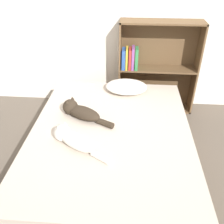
{
  "coord_description": "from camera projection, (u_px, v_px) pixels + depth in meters",
  "views": [
    {
      "loc": [
        0.15,
        -1.76,
        1.83
      ],
      "look_at": [
        0.0,
        0.14,
        0.57
      ],
      "focal_mm": 40.0,
      "sensor_mm": 36.0,
      "label": 1
    }
  ],
  "objects": [
    {
      "name": "cat_dark",
      "position": [
        80.0,
        111.0,
        2.37
      ],
      "size": [
        0.52,
        0.32,
        0.17
      ],
      "rotation": [
        0.0,
        0.0,
        2.67
      ],
      "color": "#33281E",
      "rests_on": "bed"
    },
    {
      "name": "ground_plane",
      "position": [
        111.0,
        167.0,
        2.48
      ],
      "size": [
        8.0,
        8.0,
        0.0
      ],
      "primitive_type": "plane",
      "color": "brown"
    },
    {
      "name": "wall_back",
      "position": [
        120.0,
        7.0,
        2.9
      ],
      "size": [
        8.0,
        0.06,
        2.5
      ],
      "color": "white",
      "rests_on": "ground_plane"
    },
    {
      "name": "cat_light",
      "position": [
        73.0,
        139.0,
        2.02
      ],
      "size": [
        0.5,
        0.35,
        0.16
      ],
      "rotation": [
        0.0,
        0.0,
        2.58
      ],
      "color": "white",
      "rests_on": "bed"
    },
    {
      "name": "bookshelf",
      "position": [
        154.0,
        66.0,
        3.13
      ],
      "size": [
        0.96,
        0.26,
        1.14
      ],
      "color": "brown",
      "rests_on": "ground_plane"
    },
    {
      "name": "bed",
      "position": [
        111.0,
        150.0,
        2.35
      ],
      "size": [
        1.46,
        1.9,
        0.47
      ],
      "color": "#99754C",
      "rests_on": "ground_plane"
    },
    {
      "name": "pillow",
      "position": [
        127.0,
        87.0,
        2.8
      ],
      "size": [
        0.46,
        0.35,
        0.1
      ],
      "color": "white",
      "rests_on": "bed"
    }
  ]
}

